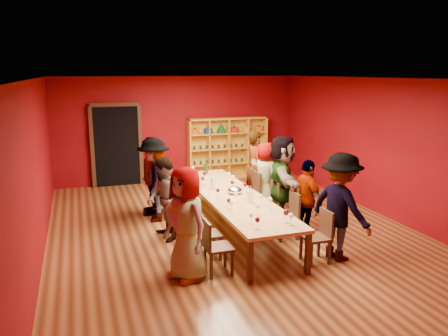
{
  "coord_description": "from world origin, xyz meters",
  "views": [
    {
      "loc": [
        -2.81,
        -7.79,
        3.13
      ],
      "look_at": [
        0.06,
        0.66,
        1.15
      ],
      "focal_mm": 35.0,
      "sensor_mm": 36.0,
      "label": 1
    }
  ],
  "objects_px": {
    "person_right_1": "(307,198)",
    "spittoon_bowl": "(235,190)",
    "person_left_4": "(151,176)",
    "chair_person_right_0": "(320,233)",
    "tasting_table": "(232,197)",
    "chair_person_left_3": "(174,196)",
    "chair_person_left_4": "(170,191)",
    "person_right_0": "(340,207)",
    "person_left_2": "(164,199)",
    "wine_bottle": "(206,168)",
    "chair_person_left_0": "(213,244)",
    "chair_person_right_2": "(270,201)",
    "shelving_unit": "(227,145)",
    "chair_person_right_3": "(253,189)",
    "chair_person_left_2": "(187,212)",
    "person_left_0": "(186,224)",
    "person_right_2": "(282,180)",
    "person_right_3": "(265,176)",
    "person_right_4": "(256,168)",
    "chair_person_right_1": "(289,213)",
    "person_left_3": "(154,180)",
    "person_left_1": "(182,218)",
    "chair_person_right_4": "(246,185)",
    "chair_person_left_1": "(203,231)"
  },
  "relations": [
    {
      "from": "chair_person_right_0",
      "to": "chair_person_left_0",
      "type": "bearing_deg",
      "value": 175.97
    },
    {
      "from": "chair_person_right_3",
      "to": "shelving_unit",
      "type": "bearing_deg",
      "value": 81.34
    },
    {
      "from": "wine_bottle",
      "to": "chair_person_left_4",
      "type": "bearing_deg",
      "value": -162.11
    },
    {
      "from": "person_left_0",
      "to": "chair_person_left_2",
      "type": "height_order",
      "value": "person_left_0"
    },
    {
      "from": "chair_person_left_0",
      "to": "spittoon_bowl",
      "type": "relative_size",
      "value": 3.04
    },
    {
      "from": "chair_person_right_2",
      "to": "chair_person_right_4",
      "type": "xyz_separation_m",
      "value": [
        0.0,
        1.39,
        0.0
      ]
    },
    {
      "from": "person_left_3",
      "to": "person_right_4",
      "type": "bearing_deg",
      "value": 111.98
    },
    {
      "from": "chair_person_right_3",
      "to": "chair_person_left_2",
      "type": "bearing_deg",
      "value": -148.06
    },
    {
      "from": "person_left_1",
      "to": "chair_person_right_3",
      "type": "height_order",
      "value": "person_left_1"
    },
    {
      "from": "chair_person_right_2",
      "to": "spittoon_bowl",
      "type": "distance_m",
      "value": 0.89
    },
    {
      "from": "chair_person_left_0",
      "to": "person_left_0",
      "type": "relative_size",
      "value": 0.51
    },
    {
      "from": "person_left_4",
      "to": "spittoon_bowl",
      "type": "distance_m",
      "value": 2.09
    },
    {
      "from": "tasting_table",
      "to": "shelving_unit",
      "type": "xyz_separation_m",
      "value": [
        1.4,
        4.32,
        0.28
      ]
    },
    {
      "from": "chair_person_left_3",
      "to": "chair_person_right_0",
      "type": "bearing_deg",
      "value": -58.42
    },
    {
      "from": "person_right_4",
      "to": "shelving_unit",
      "type": "bearing_deg",
      "value": 0.65
    },
    {
      "from": "tasting_table",
      "to": "chair_person_left_3",
      "type": "bearing_deg",
      "value": 128.41
    },
    {
      "from": "person_left_2",
      "to": "chair_person_right_0",
      "type": "relative_size",
      "value": 1.78
    },
    {
      "from": "person_left_2",
      "to": "chair_person_right_2",
      "type": "bearing_deg",
      "value": 88.06
    },
    {
      "from": "chair_person_right_0",
      "to": "chair_person_right_1",
      "type": "height_order",
      "value": "same"
    },
    {
      "from": "chair_person_left_0",
      "to": "chair_person_right_2",
      "type": "bearing_deg",
      "value": 45.53
    },
    {
      "from": "person_left_1",
      "to": "chair_person_right_1",
      "type": "height_order",
      "value": "person_left_1"
    },
    {
      "from": "chair_person_left_4",
      "to": "chair_person_right_1",
      "type": "distance_m",
      "value": 2.94
    },
    {
      "from": "person_left_0",
      "to": "chair_person_right_0",
      "type": "relative_size",
      "value": 1.98
    },
    {
      "from": "shelving_unit",
      "to": "chair_person_right_3",
      "type": "distance_m",
      "value": 3.27
    },
    {
      "from": "person_left_2",
      "to": "wine_bottle",
      "type": "relative_size",
      "value": 4.69
    },
    {
      "from": "chair_person_left_2",
      "to": "chair_person_left_4",
      "type": "distance_m",
      "value": 1.63
    },
    {
      "from": "chair_person_left_2",
      "to": "person_left_3",
      "type": "distance_m",
      "value": 1.3
    },
    {
      "from": "shelving_unit",
      "to": "person_left_0",
      "type": "bearing_deg",
      "value": -114.52
    },
    {
      "from": "tasting_table",
      "to": "person_left_4",
      "type": "height_order",
      "value": "person_left_4"
    },
    {
      "from": "spittoon_bowl",
      "to": "chair_person_right_4",
      "type": "bearing_deg",
      "value": 60.97
    },
    {
      "from": "chair_person_left_1",
      "to": "person_left_3",
      "type": "relative_size",
      "value": 0.5
    },
    {
      "from": "chair_person_right_0",
      "to": "chair_person_right_2",
      "type": "relative_size",
      "value": 1.0
    },
    {
      "from": "person_left_2",
      "to": "chair_person_right_0",
      "type": "distance_m",
      "value": 2.91
    },
    {
      "from": "person_left_0",
      "to": "chair_person_left_2",
      "type": "xyz_separation_m",
      "value": [
        0.43,
        1.67,
        -0.39
      ]
    },
    {
      "from": "tasting_table",
      "to": "chair_person_right_1",
      "type": "distance_m",
      "value": 1.16
    },
    {
      "from": "wine_bottle",
      "to": "person_left_0",
      "type": "bearing_deg",
      "value": -110.91
    },
    {
      "from": "person_right_1",
      "to": "spittoon_bowl",
      "type": "distance_m",
      "value": 1.42
    },
    {
      "from": "chair_person_left_2",
      "to": "person_left_2",
      "type": "height_order",
      "value": "person_left_2"
    },
    {
      "from": "tasting_table",
      "to": "person_right_2",
      "type": "distance_m",
      "value": 1.2
    },
    {
      "from": "chair_person_left_4",
      "to": "person_right_0",
      "type": "bearing_deg",
      "value": -57.48
    },
    {
      "from": "chair_person_left_2",
      "to": "person_right_2",
      "type": "relative_size",
      "value": 0.48
    },
    {
      "from": "person_left_4",
      "to": "chair_person_right_0",
      "type": "xyz_separation_m",
      "value": [
        2.23,
        -3.43,
        -0.38
      ]
    },
    {
      "from": "chair_person_left_0",
      "to": "person_right_3",
      "type": "bearing_deg",
      "value": 52.81
    },
    {
      "from": "person_right_2",
      "to": "chair_person_right_3",
      "type": "bearing_deg",
      "value": 35.56
    },
    {
      "from": "person_right_2",
      "to": "person_right_3",
      "type": "xyz_separation_m",
      "value": [
        0.05,
        0.96,
        -0.15
      ]
    },
    {
      "from": "person_left_2",
      "to": "person_left_3",
      "type": "relative_size",
      "value": 0.89
    },
    {
      "from": "chair_person_left_2",
      "to": "person_right_2",
      "type": "xyz_separation_m",
      "value": [
        2.08,
        0.18,
        0.43
      ]
    },
    {
      "from": "person_left_1",
      "to": "chair_person_left_0",
      "type": "bearing_deg",
      "value": 17.91
    },
    {
      "from": "person_right_0",
      "to": "chair_person_right_1",
      "type": "bearing_deg",
      "value": 1.95
    },
    {
      "from": "person_left_4",
      "to": "person_left_2",
      "type": "bearing_deg",
      "value": 8.94
    }
  ]
}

